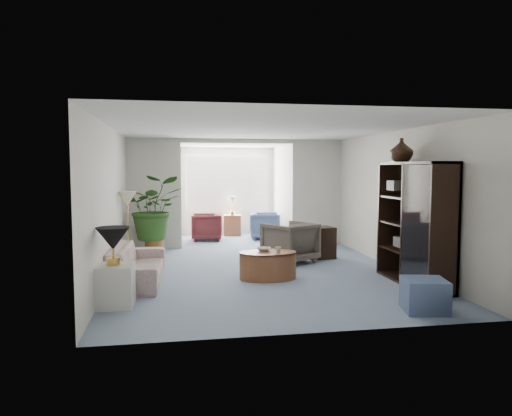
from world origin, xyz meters
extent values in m
plane|color=#8090A9|center=(0.00, 0.00, 0.00)|extent=(6.00, 6.00, 0.00)
plane|color=#8090A9|center=(0.00, 4.10, 0.00)|extent=(2.60, 2.60, 0.00)
cube|color=silver|center=(-1.90, 3.00, 1.25)|extent=(1.20, 0.12, 2.50)
cube|color=silver|center=(1.90, 3.00, 1.25)|extent=(1.20, 0.12, 2.50)
cube|color=silver|center=(0.00, 3.00, 2.45)|extent=(2.60, 0.12, 0.10)
cube|color=white|center=(0.00, 5.18, 1.40)|extent=(2.20, 0.02, 1.50)
cube|color=white|center=(0.00, 5.15, 1.40)|extent=(2.20, 0.02, 1.50)
cube|color=#BBB296|center=(2.46, -0.10, 1.70)|extent=(0.04, 0.50, 0.40)
imported|color=beige|center=(-2.08, -0.19, 0.29)|extent=(0.86, 2.02, 0.58)
cube|color=silver|center=(-2.28, -1.54, 0.28)|extent=(0.53, 0.53, 0.55)
cone|color=black|center=(-2.28, -1.54, 0.90)|extent=(0.44, 0.44, 0.30)
cone|color=#F9EEC6|center=(-2.34, 1.31, 1.25)|extent=(0.36, 0.36, 0.28)
cylinder|color=brown|center=(0.03, -0.33, 0.23)|extent=(1.21, 1.21, 0.45)
imported|color=beige|center=(-0.02, -0.23, 0.48)|extent=(0.30, 0.30, 0.06)
imported|color=beige|center=(0.18, -0.43, 0.50)|extent=(0.13, 0.13, 0.10)
imported|color=#61574C|center=(0.74, 0.97, 0.39)|extent=(1.16, 1.17, 0.79)
cube|color=black|center=(1.44, 1.27, 0.32)|extent=(0.60, 0.52, 0.64)
cube|color=black|center=(2.23, -1.07, 0.96)|extent=(0.46, 1.73, 1.92)
imported|color=black|center=(2.23, -0.57, 2.12)|extent=(0.38, 0.38, 0.40)
cube|color=slate|center=(1.65, -2.46, 0.21)|extent=(0.62, 0.62, 0.42)
cylinder|color=#9E612E|center=(-1.89, 2.29, 0.16)|extent=(0.40, 0.40, 0.32)
imported|color=#29501B|center=(-1.89, 2.29, 1.00)|extent=(1.22, 1.06, 1.36)
imported|color=slate|center=(0.85, 4.14, 0.34)|extent=(0.84, 0.82, 0.68)
imported|color=#511B21|center=(-0.65, 4.14, 0.34)|extent=(0.84, 0.82, 0.68)
cube|color=brown|center=(0.10, 4.89, 0.28)|extent=(0.50, 0.41, 0.56)
cube|color=#2B2522|center=(2.18, -1.49, 1.54)|extent=(0.30, 0.26, 0.16)
cube|color=#3D3A37|center=(2.18, -0.89, 0.64)|extent=(0.30, 0.26, 0.16)
cube|color=black|center=(2.18, -1.59, 0.64)|extent=(0.30, 0.26, 0.16)
cube|color=#555350|center=(2.18, -0.61, 1.54)|extent=(0.30, 0.26, 0.16)
camera|label=1|loc=(-1.52, -8.01, 1.82)|focal=33.74mm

